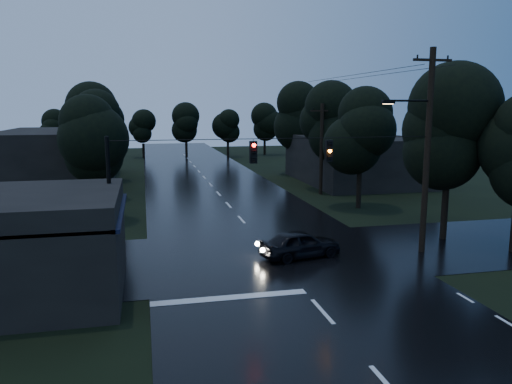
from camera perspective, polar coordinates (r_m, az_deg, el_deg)
name	(u,v)px	position (r m, az deg, el deg)	size (l,w,h in m)	color
main_road	(219,194)	(41.92, -4.30, -0.23)	(12.00, 120.00, 0.02)	black
cross_street	(273,256)	(24.70, 1.93, -7.27)	(60.00, 9.00, 0.02)	black
building_far_right	(355,159)	(49.37, 11.27, 3.70)	(10.00, 14.00, 4.40)	black
building_far_left	(59,156)	(51.69, -21.62, 3.80)	(10.00, 16.00, 5.00)	black
utility_pole_main	(426,148)	(25.72, 18.84, 4.83)	(3.50, 0.30, 10.00)	black
utility_pole_far	(321,148)	(41.54, 7.49, 5.02)	(2.00, 0.30, 7.50)	black
anchor_pole_left	(110,206)	(22.30, -16.33, -1.58)	(0.18, 0.18, 6.00)	black
span_signals	(291,151)	(22.89, 4.00, 4.75)	(15.00, 0.37, 1.12)	black
tree_corner_near	(450,130)	(28.75, 21.27, 6.63)	(4.48, 4.48, 9.44)	black
tree_left_a	(94,139)	(33.04, -18.00, 5.82)	(3.92, 3.92, 8.26)	black
tree_left_b	(95,128)	(41.04, -17.88, 7.02)	(4.20, 4.20, 8.85)	black
tree_left_c	(98,120)	(51.04, -17.61, 7.89)	(4.48, 4.48, 9.44)	black
tree_right_a	(361,130)	(36.15, 11.90, 6.98)	(4.20, 4.20, 8.85)	black
tree_right_b	(328,121)	(43.75, 8.26, 8.01)	(4.48, 4.48, 9.44)	black
tree_right_c	(300,115)	(53.38, 5.00, 8.77)	(4.76, 4.76, 10.03)	black
car	(300,244)	(24.31, 5.07, -5.92)	(1.60, 3.98, 1.36)	black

